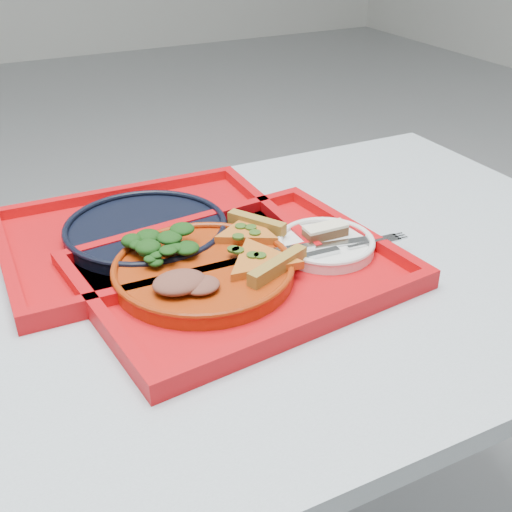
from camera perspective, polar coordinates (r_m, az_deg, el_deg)
name	(u,v)px	position (r m, az deg, el deg)	size (l,w,h in m)	color
table	(142,346)	(0.95, -10.08, -7.85)	(1.60, 0.80, 0.75)	#9CA7AF
tray_main	(241,276)	(0.94, -1.33, -1.75)	(0.45, 0.35, 0.01)	red
tray_far	(147,239)	(1.06, -9.68, 1.52)	(0.45, 0.35, 0.01)	red
dinner_plate	(203,272)	(0.92, -4.69, -1.46)	(0.26, 0.26, 0.02)	#952B09
side_plate	(325,246)	(1.00, 6.19, 0.87)	(0.15, 0.15, 0.01)	white
navy_plate	(146,231)	(1.05, -9.75, 2.19)	(0.26, 0.26, 0.02)	black
pizza_slice_a	(260,258)	(0.92, 0.40, -0.22)	(0.13, 0.11, 0.02)	orange
pizza_slice_b	(247,230)	(0.99, -0.79, 2.31)	(0.11, 0.10, 0.02)	orange
salad_heap	(162,242)	(0.95, -8.40, 1.27)	(0.09, 0.08, 0.04)	black
meat_portion	(179,282)	(0.87, -6.83, -2.33)	(0.07, 0.06, 0.02)	brown
dessert_bar	(325,231)	(1.01, 6.19, 2.23)	(0.07, 0.03, 0.02)	#462717
knife	(323,245)	(0.98, 5.99, 1.02)	(0.18, 0.02, 0.01)	silver
fork	(347,248)	(0.98, 8.07, 0.74)	(0.18, 0.02, 0.01)	silver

